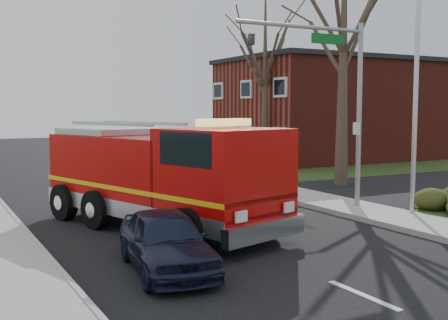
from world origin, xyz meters
name	(u,v)px	position (x,y,z in m)	size (l,w,h in m)	color
ground	(222,236)	(0.00, 0.00, 0.00)	(120.00, 120.00, 0.00)	black
sidewalk_right	(380,215)	(6.20, 0.00, 0.07)	(2.40, 80.00, 0.15)	gray
brick_building	(335,110)	(19.00, 18.00, 3.66)	(15.40, 10.40, 7.25)	maroon
health_center_sign	(280,158)	(10.50, 12.50, 0.88)	(0.12, 2.00, 1.40)	#56141B
bare_tree_near	(344,27)	(9.50, 6.00, 7.41)	(6.00, 6.00, 12.00)	#3B2D23
bare_tree_far	(265,63)	(11.00, 15.00, 6.49)	(5.25, 5.25, 10.50)	#3B2D23
traffic_signal_mast	(332,81)	(5.21, 1.50, 4.71)	(5.29, 0.18, 6.80)	gray
streetlight_pole	(415,84)	(7.14, -0.50, 4.55)	(1.48, 0.16, 8.40)	#B7BABF
fire_engine	(162,179)	(-1.17, 1.71, 1.56)	(5.31, 9.05, 3.45)	#AF0908
parked_car_maroon	(166,241)	(-2.80, -2.52, 0.71)	(1.67, 4.15, 1.41)	#171B32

